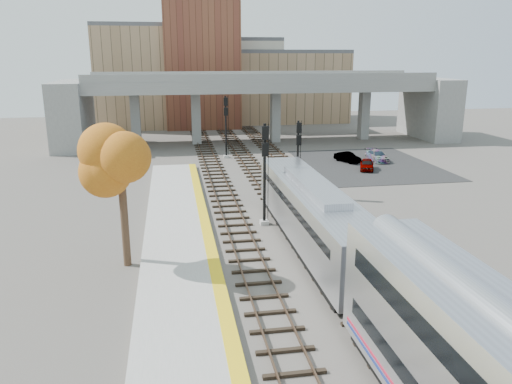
{
  "coord_description": "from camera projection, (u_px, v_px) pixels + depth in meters",
  "views": [
    {
      "loc": [
        -7.45,
        -23.28,
        11.85
      ],
      "look_at": [
        -1.73,
        10.0,
        2.5
      ],
      "focal_mm": 35.0,
      "sensor_mm": 36.0,
      "label": 1
    }
  ],
  "objects": [
    {
      "name": "parking_lot",
      "position": [
        368.0,
        165.0,
        55.36
      ],
      "size": [
        14.0,
        18.0,
        0.04
      ],
      "primitive_type": "cube",
      "color": "black",
      "rests_on": "ground"
    },
    {
      "name": "tracks",
      "position": [
        285.0,
        212.0,
        38.5
      ],
      "size": [
        10.7,
        95.0,
        0.25
      ],
      "color": "black",
      "rests_on": "ground"
    },
    {
      "name": "signal_mast_near",
      "position": [
        265.0,
        175.0,
        34.93
      ],
      "size": [
        0.6,
        0.64,
        7.29
      ],
      "color": "#9E9E99",
      "rests_on": "ground"
    },
    {
      "name": "signal_mast_mid",
      "position": [
        298.0,
        161.0,
        42.03
      ],
      "size": [
        0.6,
        0.64,
        6.55
      ],
      "color": "#9E9E99",
      "rests_on": "ground"
    },
    {
      "name": "car_a",
      "position": [
        367.0,
        164.0,
        52.59
      ],
      "size": [
        2.53,
        3.67,
        1.16
      ],
      "primitive_type": "imported",
      "rotation": [
        0.0,
        0.0,
        -0.38
      ],
      "color": "#99999E",
      "rests_on": "parking_lot"
    },
    {
      "name": "car_c",
      "position": [
        377.0,
        156.0,
        57.04
      ],
      "size": [
        1.7,
        4.13,
        1.19
      ],
      "primitive_type": "imported",
      "rotation": [
        0.0,
        0.0,
        0.01
      ],
      "color": "#99999E",
      "rests_on": "parking_lot"
    },
    {
      "name": "signal_mast_far",
      "position": [
        226.0,
        127.0,
        58.04
      ],
      "size": [
        0.6,
        0.64,
        7.23
      ],
      "color": "#9E9E99",
      "rests_on": "ground"
    },
    {
      "name": "buildings_far",
      "position": [
        219.0,
        78.0,
        87.83
      ],
      "size": [
        43.0,
        21.0,
        20.6
      ],
      "color": "#A1805D",
      "rests_on": "ground"
    },
    {
      "name": "platform",
      "position": [
        182.0,
        293.0,
        25.26
      ],
      "size": [
        4.5,
        60.0,
        0.35
      ],
      "primitive_type": "cube",
      "color": "#9E9E99",
      "rests_on": "ground"
    },
    {
      "name": "tree",
      "position": [
        120.0,
        160.0,
        27.39
      ],
      "size": [
        3.6,
        3.6,
        8.42
      ],
      "color": "#382619",
      "rests_on": "ground"
    },
    {
      "name": "car_b",
      "position": [
        348.0,
        157.0,
        56.37
      ],
      "size": [
        2.48,
        3.58,
        1.12
      ],
      "primitive_type": "imported",
      "rotation": [
        0.0,
        0.0,
        0.43
      ],
      "color": "#99999E",
      "rests_on": "parking_lot"
    },
    {
      "name": "overpass",
      "position": [
        261.0,
        100.0,
        68.49
      ],
      "size": [
        54.0,
        12.0,
        9.5
      ],
      "color": "slate",
      "rests_on": "ground"
    },
    {
      "name": "yellow_strip",
      "position": [
        219.0,
        287.0,
        25.52
      ],
      "size": [
        0.7,
        60.0,
        0.01
      ],
      "primitive_type": "cube",
      "color": "yellow",
      "rests_on": "platform"
    },
    {
      "name": "locomotive",
      "position": [
        313.0,
        214.0,
        30.92
      ],
      "size": [
        3.02,
        19.05,
        4.1
      ],
      "color": "#A8AAB2",
      "rests_on": "ground"
    },
    {
      "name": "ground",
      "position": [
        320.0,
        285.0,
        26.49
      ],
      "size": [
        160.0,
        160.0,
        0.0
      ],
      "primitive_type": "plane",
      "color": "#47423D",
      "rests_on": "ground"
    }
  ]
}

